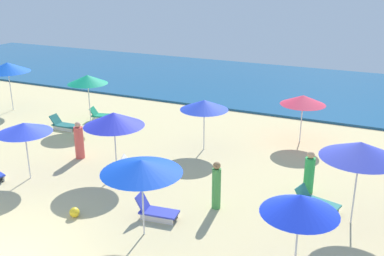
{
  "coord_description": "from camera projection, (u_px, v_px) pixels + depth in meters",
  "views": [
    {
      "loc": [
        8.97,
        -6.62,
        7.46
      ],
      "look_at": [
        1.12,
        10.24,
        0.97
      ],
      "focal_mm": 41.94,
      "sensor_mm": 36.0,
      "label": 1
    }
  ],
  "objects": [
    {
      "name": "lounge_chair_9_0",
      "position": [
        103.0,
        116.0,
        23.8
      ],
      "size": [
        1.58,
        0.93,
        0.66
      ],
      "rotation": [
        0.0,
        0.0,
        1.82
      ],
      "color": "silver",
      "rests_on": "ground_plane"
    },
    {
      "name": "umbrella_7",
      "position": [
        303.0,
        100.0,
        20.15
      ],
      "size": [
        2.04,
        2.04,
        2.23
      ],
      "color": "silver",
      "rests_on": "ground_plane"
    },
    {
      "name": "umbrella_6",
      "position": [
        8.0,
        67.0,
        24.81
      ],
      "size": [
        2.44,
        2.44,
        2.74
      ],
      "color": "silver",
      "rests_on": "ground_plane"
    },
    {
      "name": "umbrella_5",
      "position": [
        360.0,
        150.0,
        13.29
      ],
      "size": [
        2.36,
        2.36,
        2.72
      ],
      "color": "silver",
      "rests_on": "ground_plane"
    },
    {
      "name": "umbrella_2",
      "position": [
        300.0,
        204.0,
        10.89
      ],
      "size": [
        1.95,
        1.95,
        2.37
      ],
      "color": "silver",
      "rests_on": "ground_plane"
    },
    {
      "name": "lounge_chair_3_0",
      "position": [
        139.0,
        167.0,
        17.56
      ],
      "size": [
        1.56,
        1.14,
        0.66
      ],
      "rotation": [
        0.0,
        0.0,
        1.95
      ],
      "color": "silver",
      "rests_on": "ground_plane"
    },
    {
      "name": "umbrella_3",
      "position": [
        114.0,
        119.0,
        16.71
      ],
      "size": [
        2.3,
        2.3,
        2.53
      ],
      "color": "silver",
      "rests_on": "ground_plane"
    },
    {
      "name": "umbrella_0",
      "position": [
        141.0,
        166.0,
        12.76
      ],
      "size": [
        2.38,
        2.38,
        2.42
      ],
      "color": "silver",
      "rests_on": "ground_plane"
    },
    {
      "name": "lounge_chair_5_0",
      "position": [
        316.0,
        202.0,
        14.82
      ],
      "size": [
        1.54,
        0.99,
        0.66
      ],
      "rotation": [
        0.0,
        0.0,
        1.3
      ],
      "color": "silver",
      "rests_on": "ground_plane"
    },
    {
      "name": "beachgoer_1",
      "position": [
        309.0,
        173.0,
        15.83
      ],
      "size": [
        0.5,
        0.5,
        1.56
      ],
      "rotation": [
        0.0,
        0.0,
        5.4
      ],
      "color": "green",
      "rests_on": "ground_plane"
    },
    {
      "name": "umbrella_8",
      "position": [
        204.0,
        105.0,
        19.26
      ],
      "size": [
        2.1,
        2.1,
        2.27
      ],
      "color": "silver",
      "rests_on": "ground_plane"
    },
    {
      "name": "beachgoer_3",
      "position": [
        216.0,
        186.0,
        14.72
      ],
      "size": [
        0.39,
        0.39,
        1.67
      ],
      "rotation": [
        0.0,
        0.0,
        5.13
      ],
      "color": "#459447",
      "rests_on": "ground_plane"
    },
    {
      "name": "beach_ball_0",
      "position": [
        75.0,
        212.0,
        14.38
      ],
      "size": [
        0.33,
        0.33,
        0.33
      ],
      "primitive_type": "sphere",
      "color": "yellow",
      "rests_on": "ground_plane"
    },
    {
      "name": "ocean",
      "position": [
        255.0,
        83.0,
        31.54
      ],
      "size": [
        60.0,
        13.59,
        0.12
      ],
      "primitive_type": "cube",
      "color": "#1A517F",
      "rests_on": "ground_plane"
    },
    {
      "name": "lounge_chair_0_0",
      "position": [
        156.0,
        211.0,
        14.28
      ],
      "size": [
        1.39,
        0.71,
        0.77
      ],
      "rotation": [
        0.0,
        0.0,
        1.7
      ],
      "color": "silver",
      "rests_on": "ground_plane"
    },
    {
      "name": "beach_ball_1",
      "position": [
        79.0,
        136.0,
        21.03
      ],
      "size": [
        0.38,
        0.38,
        0.38
      ],
      "primitive_type": "sphere",
      "color": "yellow",
      "rests_on": "ground_plane"
    },
    {
      "name": "umbrella_9",
      "position": [
        88.0,
        79.0,
        22.43
      ],
      "size": [
        2.01,
        2.01,
        2.59
      ],
      "color": "silver",
      "rests_on": "ground_plane"
    },
    {
      "name": "beachgoer_0",
      "position": [
        79.0,
        141.0,
        18.78
      ],
      "size": [
        0.53,
        0.53,
        1.61
      ],
      "rotation": [
        0.0,
        0.0,
        2.13
      ],
      "color": "#DD524B",
      "rests_on": "ground_plane"
    },
    {
      "name": "umbrella_1",
      "position": [
        24.0,
        128.0,
        16.48
      ],
      "size": [
        2.02,
        2.02,
        2.23
      ],
      "color": "silver",
      "rests_on": "ground_plane"
    },
    {
      "name": "lounge_chair_9_1",
      "position": [
        64.0,
        125.0,
        22.45
      ],
      "size": [
        1.45,
        0.6,
        0.67
      ],
      "rotation": [
        0.0,
        0.0,
        1.59
      ],
      "color": "silver",
      "rests_on": "ground_plane"
    }
  ]
}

